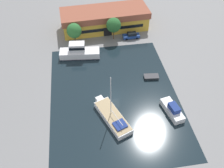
{
  "coord_description": "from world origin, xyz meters",
  "views": [
    {
      "loc": [
        -6.1,
        -36.95,
        40.48
      ],
      "look_at": [
        0.0,
        2.75,
        1.0
      ],
      "focal_mm": 40.0,
      "sensor_mm": 36.0,
      "label": 1
    }
  ],
  "objects_px": {
    "quay_tree_by_water": "(74,31)",
    "quay_tree_near_building": "(114,25)",
    "small_dinghy": "(151,77)",
    "cabin_boat": "(172,110)",
    "motor_cruiser": "(79,52)",
    "sailboat_moored": "(112,117)",
    "parked_car": "(131,35)",
    "warehouse_building": "(105,19)"
  },
  "relations": [
    {
      "from": "sailboat_moored",
      "to": "cabin_boat",
      "type": "distance_m",
      "value": 12.45
    },
    {
      "from": "motor_cruiser",
      "to": "cabin_boat",
      "type": "xyz_separation_m",
      "value": [
        17.8,
        -21.7,
        -0.59
      ]
    },
    {
      "from": "warehouse_building",
      "to": "quay_tree_by_water",
      "type": "bearing_deg",
      "value": -148.29
    },
    {
      "from": "warehouse_building",
      "to": "small_dinghy",
      "type": "bearing_deg",
      "value": -74.8
    },
    {
      "from": "parked_car",
      "to": "small_dinghy",
      "type": "xyz_separation_m",
      "value": [
        1.28,
        -17.03,
        -0.54
      ]
    },
    {
      "from": "sailboat_moored",
      "to": "motor_cruiser",
      "type": "relative_size",
      "value": 1.07
    },
    {
      "from": "cabin_boat",
      "to": "motor_cruiser",
      "type": "bearing_deg",
      "value": 117.31
    },
    {
      "from": "quay_tree_by_water",
      "to": "small_dinghy",
      "type": "bearing_deg",
      "value": -45.33
    },
    {
      "from": "parked_car",
      "to": "cabin_boat",
      "type": "xyz_separation_m",
      "value": [
        2.74,
        -27.93,
        0.03
      ]
    },
    {
      "from": "sailboat_moored",
      "to": "small_dinghy",
      "type": "height_order",
      "value": "sailboat_moored"
    },
    {
      "from": "quay_tree_by_water",
      "to": "small_dinghy",
      "type": "height_order",
      "value": "quay_tree_by_water"
    },
    {
      "from": "parked_car",
      "to": "motor_cruiser",
      "type": "xyz_separation_m",
      "value": [
        -15.06,
        -6.24,
        0.62
      ]
    },
    {
      "from": "motor_cruiser",
      "to": "small_dinghy",
      "type": "height_order",
      "value": "motor_cruiser"
    },
    {
      "from": "motor_cruiser",
      "to": "quay_tree_near_building",
      "type": "bearing_deg",
      "value": -50.92
    },
    {
      "from": "quay_tree_by_water",
      "to": "cabin_boat",
      "type": "xyz_separation_m",
      "value": [
        18.53,
        -28.17,
        -2.9
      ]
    },
    {
      "from": "motor_cruiser",
      "to": "small_dinghy",
      "type": "bearing_deg",
      "value": -117.95
    },
    {
      "from": "sailboat_moored",
      "to": "cabin_boat",
      "type": "xyz_separation_m",
      "value": [
        12.44,
        -0.28,
        0.21
      ]
    },
    {
      "from": "quay_tree_near_building",
      "to": "motor_cruiser",
      "type": "bearing_deg",
      "value": -146.41
    },
    {
      "from": "warehouse_building",
      "to": "quay_tree_by_water",
      "type": "xyz_separation_m",
      "value": [
        -9.14,
        -6.41,
        0.92
      ]
    },
    {
      "from": "warehouse_building",
      "to": "motor_cruiser",
      "type": "distance_m",
      "value": 15.45
    },
    {
      "from": "sailboat_moored",
      "to": "parked_car",
      "type": "bearing_deg",
      "value": 49.13
    },
    {
      "from": "quay_tree_by_water",
      "to": "cabin_boat",
      "type": "relative_size",
      "value": 0.87
    },
    {
      "from": "quay_tree_near_building",
      "to": "parked_car",
      "type": "xyz_separation_m",
      "value": [
        5.01,
        -0.44,
        -3.53
      ]
    },
    {
      "from": "cabin_boat",
      "to": "quay_tree_by_water",
      "type": "bearing_deg",
      "value": 111.27
    },
    {
      "from": "quay_tree_by_water",
      "to": "motor_cruiser",
      "type": "relative_size",
      "value": 0.55
    },
    {
      "from": "cabin_boat",
      "to": "parked_car",
      "type": "bearing_deg",
      "value": 83.54
    },
    {
      "from": "quay_tree_by_water",
      "to": "quay_tree_near_building",
      "type": "bearing_deg",
      "value": 1.08
    },
    {
      "from": "quay_tree_near_building",
      "to": "parked_car",
      "type": "bearing_deg",
      "value": -5.02
    },
    {
      "from": "motor_cruiser",
      "to": "sailboat_moored",
      "type": "bearing_deg",
      "value": -160.45
    },
    {
      "from": "parked_car",
      "to": "small_dinghy",
      "type": "distance_m",
      "value": 17.08
    },
    {
      "from": "quay_tree_near_building",
      "to": "cabin_boat",
      "type": "bearing_deg",
      "value": -74.72
    },
    {
      "from": "sailboat_moored",
      "to": "warehouse_building",
      "type": "bearing_deg",
      "value": 63.39
    },
    {
      "from": "motor_cruiser",
      "to": "warehouse_building",
      "type": "bearing_deg",
      "value": -27.64
    },
    {
      "from": "quay_tree_near_building",
      "to": "cabin_boat",
      "type": "distance_m",
      "value": 29.62
    },
    {
      "from": "motor_cruiser",
      "to": "parked_car",
      "type": "bearing_deg",
      "value": -62.02
    },
    {
      "from": "parked_car",
      "to": "sailboat_moored",
      "type": "height_order",
      "value": "sailboat_moored"
    },
    {
      "from": "quay_tree_near_building",
      "to": "small_dinghy",
      "type": "xyz_separation_m",
      "value": [
        6.29,
        -17.47,
        -4.07
      ]
    },
    {
      "from": "quay_tree_near_building",
      "to": "parked_car",
      "type": "relative_size",
      "value": 1.34
    },
    {
      "from": "sailboat_moored",
      "to": "motor_cruiser",
      "type": "distance_m",
      "value": 22.09
    },
    {
      "from": "parked_car",
      "to": "sailboat_moored",
      "type": "bearing_deg",
      "value": 159.06
    },
    {
      "from": "cabin_boat",
      "to": "sailboat_moored",
      "type": "bearing_deg",
      "value": 166.64
    },
    {
      "from": "quay_tree_near_building",
      "to": "quay_tree_by_water",
      "type": "height_order",
      "value": "quay_tree_near_building"
    }
  ]
}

